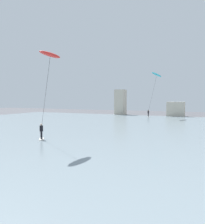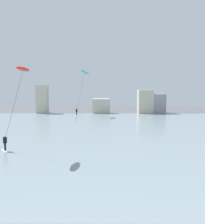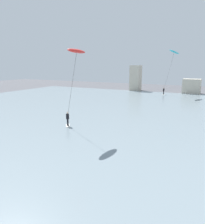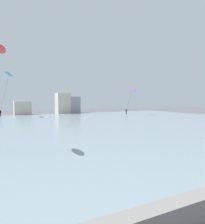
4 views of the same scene
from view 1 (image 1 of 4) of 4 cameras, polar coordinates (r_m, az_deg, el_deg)
name	(u,v)px [view 1 (image 1 of 4)]	position (r m, az deg, el deg)	size (l,w,h in m)	color
water_bay	(150,131)	(29.02, 12.50, -4.98)	(84.00, 52.00, 0.10)	gray
far_shore_buildings	(192,106)	(55.36, 22.65, 1.53)	(31.21, 3.82, 6.82)	beige
kitesurfer_red	(49,68)	(20.67, -14.08, 11.32)	(3.68, 3.56, 8.45)	silver
kitesurfer_cyan	(156,78)	(50.05, 14.01, 8.75)	(3.47, 3.61, 10.26)	silver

